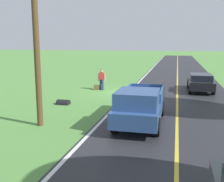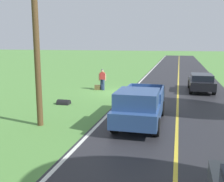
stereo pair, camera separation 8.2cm
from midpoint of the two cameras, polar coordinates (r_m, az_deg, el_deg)
name	(u,v)px [view 1 (the left image)]	position (r m, az deg, el deg)	size (l,w,h in m)	color
ground_plane	(118,92)	(21.45, 1.22, -0.27)	(200.00, 200.00, 0.00)	#568E42
road_surface	(177,95)	(20.98, 13.50, -0.80)	(7.79, 120.00, 0.00)	#28282D
lane_edge_line	(129,93)	(21.29, 3.46, -0.36)	(0.16, 117.60, 0.00)	silver
lane_centre_line	(177,95)	(20.98, 13.50, -0.79)	(0.14, 117.60, 0.00)	gold
hitchhiker_walking	(102,78)	(22.42, -2.28, 2.72)	(0.62, 0.51, 1.75)	navy
suitcase_carried	(97,87)	(22.54, -3.36, 0.77)	(0.20, 0.46, 0.42)	brown
pickup_truck_passing	(140,105)	(13.03, 5.75, -2.97)	(2.10, 5.40, 1.82)	#2D4C84
sedan_near_oncoming	(200,82)	(22.98, 18.06, 1.84)	(1.95, 4.41, 1.41)	black
utility_pole_roadside	(36,30)	(12.97, -15.98, 12.24)	(0.28, 0.28, 8.95)	brown
drainage_culvert	(63,104)	(17.67, -10.37, -2.76)	(0.60, 0.60, 0.80)	black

